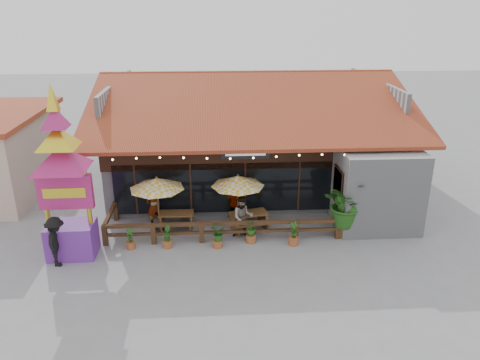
{
  "coord_description": "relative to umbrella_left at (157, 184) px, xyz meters",
  "views": [
    {
      "loc": [
        -1.94,
        -18.08,
        9.51
      ],
      "look_at": [
        -0.76,
        1.5,
        2.01
      ],
      "focal_mm": 35.0,
      "sensor_mm": 36.0,
      "label": 1
    }
  ],
  "objects": [
    {
      "name": "planter_e",
      "position": [
        5.7,
        -1.65,
        -1.78
      ],
      "size": [
        0.45,
        0.43,
        1.05
      ],
      "color": "brown",
      "rests_on": "ground"
    },
    {
      "name": "planter_b",
      "position": [
        0.47,
        -1.56,
        -1.78
      ],
      "size": [
        0.4,
        0.41,
        0.98
      ],
      "color": "brown",
      "rests_on": "ground"
    },
    {
      "name": "diner_b",
      "position": [
        3.64,
        -0.76,
        -1.31
      ],
      "size": [
        0.9,
        0.71,
        1.83
      ],
      "primitive_type": "imported",
      "rotation": [
        0.0,
        0.0,
        0.01
      ],
      "color": "#321910",
      "rests_on": "ground"
    },
    {
      "name": "diner_a",
      "position": [
        -0.27,
        0.55,
        -1.31
      ],
      "size": [
        0.8,
        0.7,
        1.83
      ],
      "primitive_type": "imported",
      "rotation": [
        0.0,
        0.0,
        3.63
      ],
      "color": "#321910",
      "rests_on": "ground"
    },
    {
      "name": "patio_railing",
      "position": [
        2.13,
        -0.97,
        -1.61
      ],
      "size": [
        10.0,
        2.6,
        0.92
      ],
      "color": "#432D18",
      "rests_on": "ground"
    },
    {
      "name": "diner_c",
      "position": [
        3.36,
        1.0,
        -1.46
      ],
      "size": [
        0.95,
        0.81,
        1.52
      ],
      "primitive_type": "imported",
      "rotation": [
        0.0,
        0.0,
        2.54
      ],
      "color": "#321910",
      "rests_on": "ground"
    },
    {
      "name": "planter_a",
      "position": [
        -1.02,
        -1.58,
        -1.84
      ],
      "size": [
        0.37,
        0.37,
        0.91
      ],
      "color": "brown",
      "rests_on": "ground"
    },
    {
      "name": "picnic_table_right",
      "position": [
        3.96,
        -0.09,
        -1.69
      ],
      "size": [
        1.93,
        1.76,
        0.79
      ],
      "color": "brown",
      "rests_on": "ground"
    },
    {
      "name": "planter_c",
      "position": [
        2.54,
        -1.69,
        -1.67
      ],
      "size": [
        0.74,
        0.69,
        0.98
      ],
      "color": "brown",
      "rests_on": "ground"
    },
    {
      "name": "pedestrian",
      "position": [
        -3.57,
        -2.67,
        -1.23
      ],
      "size": [
        0.81,
        1.32,
        1.99
      ],
      "primitive_type": "imported",
      "rotation": [
        0.0,
        0.0,
        1.63
      ],
      "color": "black",
      "rests_on": "ground"
    },
    {
      "name": "umbrella_left",
      "position": [
        0.0,
        0.0,
        0.0
      ],
      "size": [
        2.76,
        2.76,
        2.55
      ],
      "color": "brown",
      "rests_on": "ground"
    },
    {
      "name": "umbrella_right",
      "position": [
        3.49,
        0.17,
        -0.03
      ],
      "size": [
        2.4,
        2.4,
        2.51
      ],
      "color": "brown",
      "rests_on": "ground"
    },
    {
      "name": "tropical_plant",
      "position": [
        7.98,
        -0.95,
        -0.78
      ],
      "size": [
        2.4,
        2.42,
        2.53
      ],
      "color": "brown",
      "rests_on": "ground"
    },
    {
      "name": "picnic_table_left",
      "position": [
        0.74,
        0.22,
        -1.73
      ],
      "size": [
        1.53,
        1.32,
        0.73
      ],
      "color": "brown",
      "rests_on": "ground"
    },
    {
      "name": "restaurant_building",
      "position": [
        4.64,
        5.9,
        -0.02
      ],
      "size": [
        15.5,
        14.73,
        6.09
      ],
      "color": "#A4A4A9",
      "rests_on": "ground"
    },
    {
      "name": "planter_d",
      "position": [
        3.95,
        -1.35,
        -1.72
      ],
      "size": [
        0.55,
        0.55,
        1.04
      ],
      "color": "brown",
      "rests_on": "ground"
    },
    {
      "name": "ground",
      "position": [
        4.38,
        -0.71,
        -2.22
      ],
      "size": [
        100.0,
        100.0,
        0.0
      ],
      "primitive_type": "plane",
      "color": "gray",
      "rests_on": "ground"
    },
    {
      "name": "thai_sign_tower",
      "position": [
        -3.23,
        -1.93,
        1.69
      ],
      "size": [
        2.77,
        2.77,
        7.4
      ],
      "color": "#682997",
      "rests_on": "ground"
    }
  ]
}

